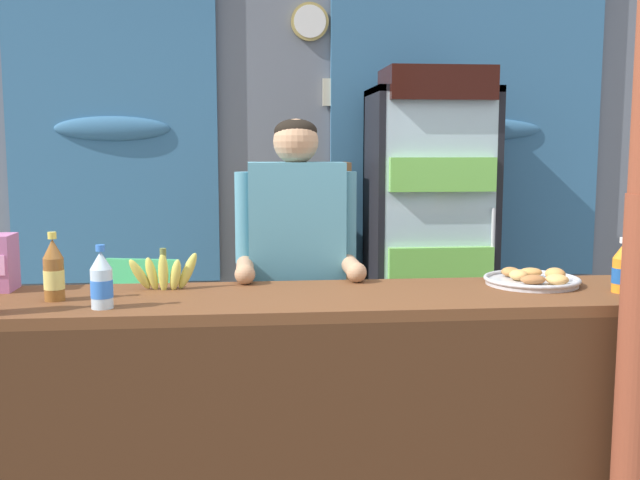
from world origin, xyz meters
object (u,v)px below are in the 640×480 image
Objects in this scene: drink_fridge at (430,213)px; banana_bunch at (164,273)px; soda_bottle_water at (102,281)px; soda_bottle_iced_tea at (54,272)px; pastry_tray at (533,279)px; stall_counter at (364,403)px; bottle_shelf_rack at (312,266)px; shopkeeper at (296,260)px; soda_bottle_orange_soda at (623,269)px; plastic_lawn_chair at (136,329)px.

drink_fridge is 7.16× the size of banana_bunch.
drink_fridge is 9.26× the size of soda_bottle_water.
soda_bottle_iced_tea reaches higher than pastry_tray.
bottle_shelf_rack is (0.01, 2.21, 0.13)m from stall_counter.
shopkeeper is at bearing -123.38° from drink_fridge.
bottle_shelf_rack is 2.39m from soda_bottle_iced_tea.
soda_bottle_orange_soda is (1.84, 0.08, -0.00)m from soda_bottle_water.
soda_bottle_orange_soda is (0.96, 0.05, 0.45)m from stall_counter.
pastry_tray is at bearing -1.84° from banana_bunch.
bottle_shelf_rack is 6.57× the size of soda_bottle_water.
banana_bunch is (0.35, 0.16, -0.04)m from soda_bottle_iced_tea.
drink_fridge is 1.22× the size of shopkeeper.
pastry_tray is (-0.27, 0.18, -0.06)m from soda_bottle_orange_soda.
drink_fridge reaches higher than banana_bunch.
soda_bottle_water is 0.58× the size of pastry_tray.
soda_bottle_water is 1.59m from pastry_tray.
stall_counter is 14.68× the size of soda_bottle_water.
stall_counter is 1.58× the size of drink_fridge.
stall_counter is 2.23× the size of bottle_shelf_rack.
shopkeeper reaches higher than soda_bottle_water.
soda_bottle_orange_soda is at bearing -83.79° from drink_fridge.
shopkeeper is 0.94m from soda_bottle_water.
stall_counter is 15.34× the size of soda_bottle_orange_soda.
pastry_tray is (1.57, 0.26, -0.07)m from soda_bottle_water.
soda_bottle_iced_tea is (-0.05, -1.43, 0.56)m from plastic_lawn_chair.
stall_counter is 2.21m from drink_fridge.
soda_bottle_iced_tea is at bearing -155.10° from banana_bunch.
soda_bottle_orange_soda is (1.98, -1.49, 0.55)m from plastic_lawn_chair.
bottle_shelf_rack is 6.86× the size of soda_bottle_orange_soda.
soda_bottle_water is at bearing -118.64° from banana_bunch.
bottle_shelf_rack is (-0.73, 0.18, -0.36)m from drink_fridge.
drink_fridge is at bearing 46.79° from soda_bottle_iced_tea.
bottle_shelf_rack reaches higher than banana_bunch.
bottle_shelf_rack is at bearing 113.65° from soda_bottle_orange_soda.
banana_bunch is (-1.46, -1.76, -0.05)m from drink_fridge.
soda_bottle_iced_tea reaches higher than soda_bottle_water.
soda_bottle_orange_soda is (0.22, -1.98, -0.03)m from drink_fridge.
soda_bottle_iced_tea is at bearing -133.21° from drink_fridge.
soda_bottle_water is at bearing -177.58° from stall_counter.
shopkeeper is 7.59× the size of soda_bottle_water.
stall_counter is at bearing -5.50° from soda_bottle_iced_tea.
soda_bottle_water is 0.88× the size of soda_bottle_iced_tea.
drink_fridge is at bearing 69.94° from stall_counter.
banana_bunch is at bearing -110.43° from bottle_shelf_rack.
stall_counter is at bearing -177.29° from soda_bottle_orange_soda.
banana_bunch is (0.31, -1.27, 0.53)m from plastic_lawn_chair.
shopkeeper reaches higher than stall_counter.
pastry_tray is (0.69, 0.22, 0.39)m from stall_counter.
plastic_lawn_chair is 0.54× the size of shopkeeper.
pastry_tray is at bearing 3.87° from soda_bottle_iced_tea.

